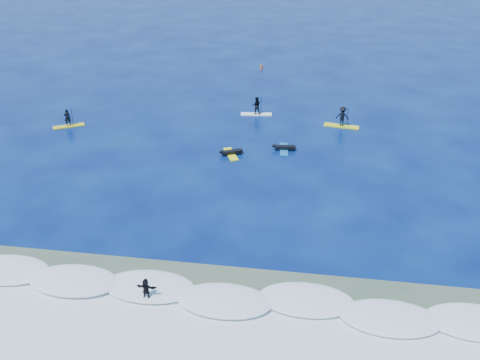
# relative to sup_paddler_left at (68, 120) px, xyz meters

# --- Properties ---
(ground) EXTENTS (160.00, 160.00, 0.00)m
(ground) POSITION_rel_sup_paddler_left_xyz_m (16.28, -9.90, -0.58)
(ground) COLOR #040E4C
(ground) RESTS_ON ground
(shallow_water) EXTENTS (90.00, 13.00, 0.01)m
(shallow_water) POSITION_rel_sup_paddler_left_xyz_m (16.28, -23.90, -0.57)
(shallow_water) COLOR #3D533F
(shallow_water) RESTS_ON ground
(breaking_wave) EXTENTS (40.00, 6.00, 0.30)m
(breaking_wave) POSITION_rel_sup_paddler_left_xyz_m (16.28, -19.90, -0.58)
(breaking_wave) COLOR white
(breaking_wave) RESTS_ON ground
(whitewater) EXTENTS (34.00, 5.00, 0.02)m
(whitewater) POSITION_rel_sup_paddler_left_xyz_m (16.28, -22.90, -0.58)
(whitewater) COLOR silver
(whitewater) RESTS_ON ground
(sup_paddler_left) EXTENTS (2.62, 1.86, 1.85)m
(sup_paddler_left) POSITION_rel_sup_paddler_left_xyz_m (0.00, 0.00, 0.00)
(sup_paddler_left) COLOR yellow
(sup_paddler_left) RESTS_ON ground
(sup_paddler_center) EXTENTS (2.88, 1.01, 1.98)m
(sup_paddler_center) POSITION_rel_sup_paddler_left_xyz_m (15.81, 5.18, 0.16)
(sup_paddler_center) COLOR white
(sup_paddler_center) RESTS_ON ground
(sup_paddler_right) EXTENTS (3.10, 1.21, 2.12)m
(sup_paddler_right) POSITION_rel_sup_paddler_left_xyz_m (23.48, 3.46, 0.25)
(sup_paddler_right) COLOR #D1D517
(sup_paddler_right) RESTS_ON ground
(prone_paddler_near) EXTENTS (1.77, 2.37, 0.49)m
(prone_paddler_near) POSITION_rel_sup_paddler_left_xyz_m (14.87, -3.51, -0.41)
(prone_paddler_near) COLOR #FFF71B
(prone_paddler_near) RESTS_ON ground
(prone_paddler_far) EXTENTS (1.87, 2.39, 0.49)m
(prone_paddler_far) POSITION_rel_sup_paddler_left_xyz_m (18.88, -2.05, -0.41)
(prone_paddler_far) COLOR #1760AD
(prone_paddler_far) RESTS_ON ground
(wave_surfer) EXTENTS (1.70, 0.53, 1.22)m
(wave_surfer) POSITION_rel_sup_paddler_left_xyz_m (13.45, -20.78, 0.14)
(wave_surfer) COLOR white
(wave_surfer) RESTS_ON breaking_wave
(marker_buoy) EXTENTS (0.30, 0.30, 0.73)m
(marker_buoy) POSITION_rel_sup_paddler_left_xyz_m (14.69, 19.34, -0.26)
(marker_buoy) COLOR #E05213
(marker_buoy) RESTS_ON ground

